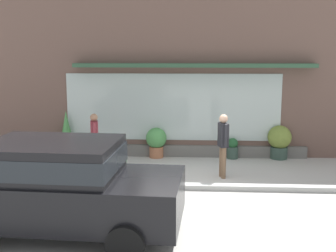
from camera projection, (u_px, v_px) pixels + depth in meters
name	position (u px, v px, depth m)	size (l,w,h in m)	color
ground_plane	(193.00, 186.00, 10.11)	(60.00, 60.00, 0.00)	#B2AFA8
curb_strip	(193.00, 187.00, 9.91)	(14.00, 0.24, 0.12)	#B2B2AD
storefront	(193.00, 80.00, 12.85)	(14.00, 0.81, 4.80)	brown
fire_hydrant	(119.00, 158.00, 10.85)	(0.38, 0.34, 0.94)	#4C8C47
pedestrian_with_handbag	(95.00, 137.00, 11.51)	(0.28, 0.69, 1.55)	#475675
pedestrian_passerby	(223.00, 141.00, 10.69)	(0.27, 0.50, 1.64)	brown
parked_car_black	(61.00, 183.00, 7.33)	(4.16, 2.22, 1.67)	black
potted_plant_window_right	(156.00, 141.00, 12.85)	(0.63, 0.63, 0.92)	#9E6042
potted_plant_near_hydrant	(67.00, 135.00, 12.96)	(0.45, 0.45, 1.43)	#33473D
potted_plant_window_left	(233.00, 148.00, 12.76)	(0.34, 0.34, 0.63)	#33473D
potted_plant_low_front	(279.00, 140.00, 12.70)	(0.71, 0.71, 1.02)	#33473D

